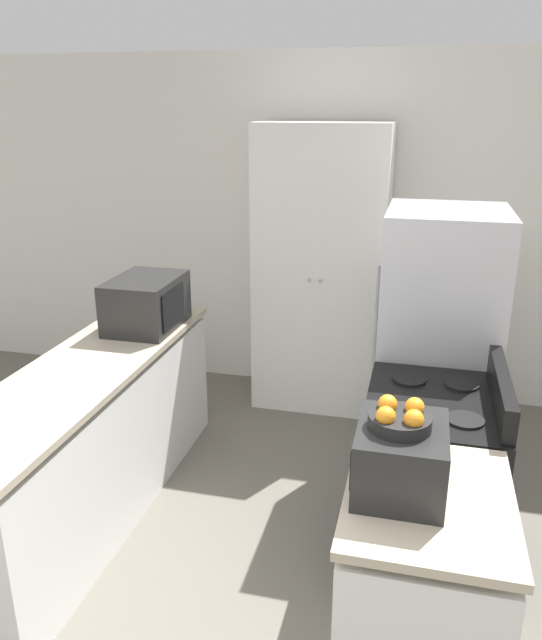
{
  "coord_description": "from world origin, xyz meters",
  "views": [
    {
      "loc": [
        0.81,
        -1.5,
        2.22
      ],
      "look_at": [
        0.0,
        1.78,
        1.05
      ],
      "focal_mm": 35.0,
      "sensor_mm": 36.0,
      "label": 1
    }
  ],
  "objects_px": {
    "stove": "(428,479)",
    "fruit_bowl": "(400,418)",
    "pantry_cabinet": "(321,271)",
    "toaster_oven": "(400,458)",
    "refrigerator": "(437,350)",
    "microwave": "(146,303)"
  },
  "relations": [
    {
      "from": "microwave",
      "to": "toaster_oven",
      "type": "height_order",
      "value": "microwave"
    },
    {
      "from": "pantry_cabinet",
      "to": "refrigerator",
      "type": "xyz_separation_m",
      "value": [
        0.85,
        -0.85,
        -0.22
      ]
    },
    {
      "from": "microwave",
      "to": "toaster_oven",
      "type": "xyz_separation_m",
      "value": [
        1.62,
        -1.4,
        -0.03
      ]
    },
    {
      "from": "stove",
      "to": "microwave",
      "type": "height_order",
      "value": "microwave"
    },
    {
      "from": "stove",
      "to": "pantry_cabinet",
      "type": "bearing_deg",
      "value": 116.67
    },
    {
      "from": "fruit_bowl",
      "to": "toaster_oven",
      "type": "bearing_deg",
      "value": 33.45
    },
    {
      "from": "pantry_cabinet",
      "to": "stove",
      "type": "distance_m",
      "value": 1.95
    },
    {
      "from": "refrigerator",
      "to": "pantry_cabinet",
      "type": "bearing_deg",
      "value": 134.82
    },
    {
      "from": "stove",
      "to": "toaster_oven",
      "type": "distance_m",
      "value": 0.97
    },
    {
      "from": "toaster_oven",
      "to": "fruit_bowl",
      "type": "relative_size",
      "value": 1.71
    },
    {
      "from": "microwave",
      "to": "fruit_bowl",
      "type": "distance_m",
      "value": 2.14
    },
    {
      "from": "pantry_cabinet",
      "to": "refrigerator",
      "type": "height_order",
      "value": "pantry_cabinet"
    },
    {
      "from": "fruit_bowl",
      "to": "pantry_cabinet",
      "type": "bearing_deg",
      "value": 105.7
    },
    {
      "from": "pantry_cabinet",
      "to": "fruit_bowl",
      "type": "height_order",
      "value": "pantry_cabinet"
    },
    {
      "from": "stove",
      "to": "fruit_bowl",
      "type": "bearing_deg",
      "value": -100.4
    },
    {
      "from": "stove",
      "to": "toaster_oven",
      "type": "height_order",
      "value": "toaster_oven"
    },
    {
      "from": "pantry_cabinet",
      "to": "toaster_oven",
      "type": "height_order",
      "value": "pantry_cabinet"
    },
    {
      "from": "stove",
      "to": "refrigerator",
      "type": "xyz_separation_m",
      "value": [
        0.02,
        0.81,
        0.38
      ]
    },
    {
      "from": "refrigerator",
      "to": "microwave",
      "type": "relative_size",
      "value": 3.14
    },
    {
      "from": "pantry_cabinet",
      "to": "toaster_oven",
      "type": "distance_m",
      "value": 2.54
    },
    {
      "from": "stove",
      "to": "fruit_bowl",
      "type": "xyz_separation_m",
      "value": [
        -0.15,
        -0.79,
        0.73
      ]
    },
    {
      "from": "stove",
      "to": "microwave",
      "type": "xyz_separation_m",
      "value": [
        -1.76,
        0.61,
        0.6
      ]
    }
  ]
}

